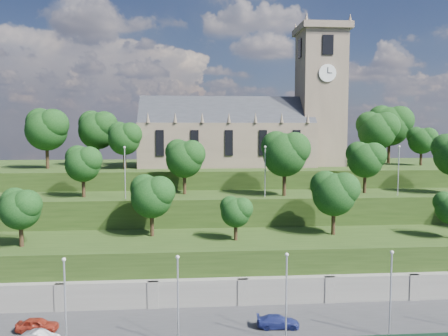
{
  "coord_description": "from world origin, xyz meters",
  "views": [
    {
      "loc": [
        -10.81,
        -36.18,
        21.63
      ],
      "look_at": [
        -5.65,
        30.0,
        15.94
      ],
      "focal_mm": 35.0,
      "sensor_mm": 36.0,
      "label": 1
    }
  ],
  "objects": [
    {
      "name": "promenade",
      "position": [
        0.0,
        6.0,
        1.0
      ],
      "size": [
        160.0,
        12.0,
        2.0
      ],
      "primitive_type": "cube",
      "color": "#2D2D30",
      "rests_on": "ground"
    },
    {
      "name": "retaining_wall",
      "position": [
        0.0,
        11.97,
        2.5
      ],
      "size": [
        160.0,
        2.1,
        5.0
      ],
      "color": "slate",
      "rests_on": "ground"
    },
    {
      "name": "embankment_lower",
      "position": [
        0.0,
        18.0,
        4.0
      ],
      "size": [
        160.0,
        12.0,
        8.0
      ],
      "primitive_type": "cube",
      "color": "#1F3411",
      "rests_on": "ground"
    },
    {
      "name": "embankment_upper",
      "position": [
        0.0,
        29.0,
        6.0
      ],
      "size": [
        160.0,
        10.0,
        12.0
      ],
      "primitive_type": "cube",
      "color": "#1F3411",
      "rests_on": "ground"
    },
    {
      "name": "hilltop",
      "position": [
        0.0,
        50.0,
        7.5
      ],
      "size": [
        160.0,
        32.0,
        15.0
      ],
      "primitive_type": "cube",
      "color": "#1F3411",
      "rests_on": "ground"
    },
    {
      "name": "church",
      "position": [
        0.79,
        45.98,
        22.52
      ],
      "size": [
        38.6,
        12.35,
        27.6
      ],
      "color": "#6C5C4C",
      "rests_on": "hilltop"
    },
    {
      "name": "trees_lower",
      "position": [
        3.21,
        18.63,
        13.21
      ],
      "size": [
        67.39,
        9.09,
        8.4
      ],
      "color": "black",
      "rests_on": "embankment_lower"
    },
    {
      "name": "trees_upper",
      "position": [
        5.02,
        28.01,
        17.94
      ],
      "size": [
        61.8,
        9.02,
        9.61
      ],
      "color": "black",
      "rests_on": "embankment_upper"
    },
    {
      "name": "trees_hilltop",
      "position": [
        0.27,
        45.31,
        22.07
      ],
      "size": [
        75.54,
        16.7,
        11.82
      ],
      "color": "black",
      "rests_on": "hilltop"
    },
    {
      "name": "lamp_posts_promenade",
      "position": [
        -2.0,
        2.5,
        6.84
      ],
      "size": [
        60.36,
        0.36,
        8.45
      ],
      "color": "#B2B2B7",
      "rests_on": "promenade"
    },
    {
      "name": "lamp_posts_upper",
      "position": [
        0.0,
        26.0,
        16.34
      ],
      "size": [
        40.36,
        0.36,
        7.47
      ],
      "color": "#B2B2B7",
      "rests_on": "embankment_upper"
    },
    {
      "name": "car_left",
      "position": [
        -25.82,
        6.31,
        2.68
      ],
      "size": [
        4.04,
        1.74,
        1.36
      ],
      "primitive_type": "imported",
      "rotation": [
        0.0,
        0.0,
        1.54
      ],
      "color": "maroon",
      "rests_on": "promenade"
    },
    {
      "name": "car_right",
      "position": [
        -2.15,
        5.36,
        2.62
      ],
      "size": [
        4.36,
        2.03,
        1.23
      ],
      "primitive_type": "imported",
      "rotation": [
        0.0,
        0.0,
        1.5
      ],
      "color": "navy",
      "rests_on": "promenade"
    }
  ]
}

